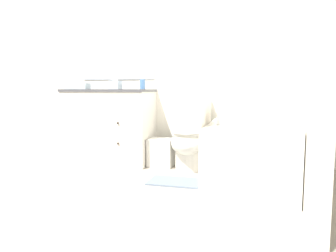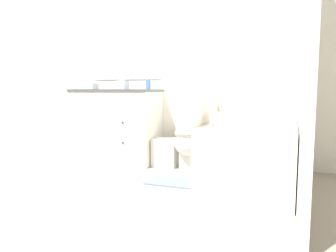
# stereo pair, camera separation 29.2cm
# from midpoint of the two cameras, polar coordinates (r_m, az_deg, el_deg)

# --- Properties ---
(ground_plane) EXTENTS (14.00, 14.00, 0.00)m
(ground_plane) POSITION_cam_midpoint_polar(r_m,az_deg,el_deg) (2.63, -4.47, -12.80)
(ground_plane) COLOR gray
(wall_back) EXTENTS (8.00, 0.06, 2.50)m
(wall_back) POSITION_cam_midpoint_polar(r_m,az_deg,el_deg) (3.94, 4.96, 12.01)
(wall_back) COLOR white
(wall_back) RESTS_ON ground_plane
(wall_right) EXTENTS (0.05, 2.50, 2.50)m
(wall_right) POSITION_cam_midpoint_polar(r_m,az_deg,el_deg) (3.03, 25.47, 13.09)
(wall_right) COLOR white
(wall_right) RESTS_ON ground_plane
(vanity_cabinet) EXTENTS (1.01, 0.56, 0.87)m
(vanity_cabinet) POSITION_cam_midpoint_polar(r_m,az_deg,el_deg) (3.95, -6.80, 0.19)
(vanity_cabinet) COLOR silver
(vanity_cabinet) RESTS_ON ground_plane
(sink_faucet) EXTENTS (0.14, 0.12, 0.12)m
(sink_faucet) POSITION_cam_midpoint_polar(r_m,az_deg,el_deg) (4.08, -5.76, 6.88)
(sink_faucet) COLOR silver
(sink_faucet) RESTS_ON vanity_cabinet
(toilet) EXTENTS (0.38, 0.64, 0.76)m
(toilet) POSITION_cam_midpoint_polar(r_m,az_deg,el_deg) (3.55, 6.86, -2.06)
(toilet) COLOR silver
(toilet) RESTS_ON ground_plane
(bathtub) EXTENTS (0.73, 1.37, 0.57)m
(bathtub) POSITION_cam_midpoint_polar(r_m,az_deg,el_deg) (3.12, 17.16, -4.53)
(bathtub) COLOR silver
(bathtub) RESTS_ON ground_plane
(shower_curtain) EXTENTS (0.01, 0.54, 1.90)m
(shower_curtain) POSITION_cam_midpoint_polar(r_m,az_deg,el_deg) (2.72, 9.04, 8.22)
(shower_curtain) COLOR silver
(shower_curtain) RESTS_ON ground_plane
(wastebasket) EXTENTS (0.27, 0.23, 0.31)m
(wastebasket) POSITION_cam_midpoint_polar(r_m,az_deg,el_deg) (3.70, 1.85, -4.64)
(wastebasket) COLOR silver
(wastebasket) RESTS_ON ground_plane
(tissue_box) EXTENTS (0.12, 0.13, 0.12)m
(tissue_box) POSITION_cam_midpoint_polar(r_m,az_deg,el_deg) (3.89, -5.80, 7.15)
(tissue_box) COLOR silver
(tissue_box) RESTS_ON vanity_cabinet
(soap_dispenser) EXTENTS (0.06, 0.06, 0.14)m
(soap_dispenser) POSITION_cam_midpoint_polar(r_m,az_deg,el_deg) (3.74, -1.23, 7.36)
(soap_dispenser) COLOR #4C7AB2
(soap_dispenser) RESTS_ON vanity_cabinet
(hand_towel_folded) EXTENTS (0.28, 0.13, 0.07)m
(hand_towel_folded) POSITION_cam_midpoint_polar(r_m,az_deg,el_deg) (3.97, -12.10, 6.78)
(hand_towel_folded) COLOR silver
(hand_towel_folded) RESTS_ON vanity_cabinet
(bath_towel_folded) EXTENTS (0.35, 0.26, 0.10)m
(bath_towel_folded) POSITION_cam_midpoint_polar(r_m,az_deg,el_deg) (2.77, 14.88, 1.17)
(bath_towel_folded) COLOR white
(bath_towel_folded) RESTS_ON bathtub
(bath_mat) EXTENTS (0.58, 0.32, 0.02)m
(bath_mat) POSITION_cam_midpoint_polar(r_m,az_deg,el_deg) (3.08, 4.65, -9.79)
(bath_mat) COLOR slate
(bath_mat) RESTS_ON ground_plane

